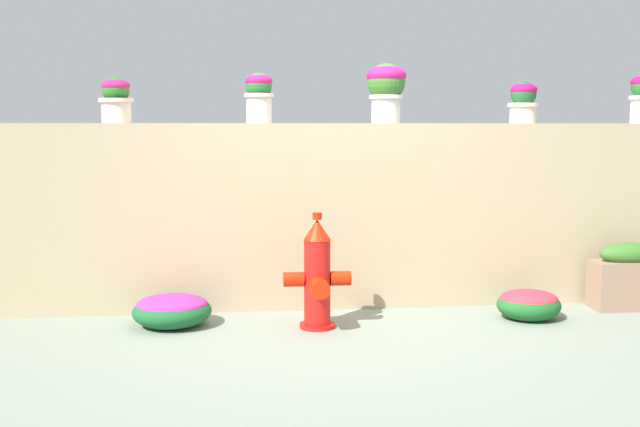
% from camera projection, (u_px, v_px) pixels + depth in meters
% --- Properties ---
extents(ground_plane, '(24.00, 24.00, 0.00)m').
position_uv_depth(ground_plane, '(336.00, 336.00, 5.22)').
color(ground_plane, gray).
extents(stone_wall, '(6.30, 0.36, 1.50)m').
position_uv_depth(stone_wall, '(321.00, 215.00, 6.06)').
color(stone_wall, tan).
rests_on(stone_wall, ground).
extents(potted_plant_1, '(0.27, 0.27, 0.36)m').
position_uv_depth(potted_plant_1, '(116.00, 98.00, 5.77)').
color(potted_plant_1, beige).
rests_on(potted_plant_1, stone_wall).
extents(potted_plant_2, '(0.24, 0.24, 0.40)m').
position_uv_depth(potted_plant_2, '(259.00, 94.00, 5.89)').
color(potted_plant_2, silver).
rests_on(potted_plant_2, stone_wall).
extents(potted_plant_3, '(0.33, 0.33, 0.49)m').
position_uv_depth(potted_plant_3, '(386.00, 86.00, 6.02)').
color(potted_plant_3, silver).
rests_on(potted_plant_3, stone_wall).
extents(potted_plant_4, '(0.26, 0.26, 0.34)m').
position_uv_depth(potted_plant_4, '(523.00, 100.00, 6.16)').
color(potted_plant_4, beige).
rests_on(potted_plant_4, stone_wall).
extents(fire_hydrant, '(0.50, 0.40, 0.86)m').
position_uv_depth(fire_hydrant, '(317.00, 277.00, 5.40)').
color(fire_hydrant, red).
rests_on(fire_hydrant, ground).
extents(flower_bush_left, '(0.49, 0.44, 0.23)m').
position_uv_depth(flower_bush_left, '(529.00, 303.00, 5.69)').
color(flower_bush_left, '#1C5F25').
rests_on(flower_bush_left, ground).
extents(flower_bush_right, '(0.59, 0.53, 0.25)m').
position_uv_depth(flower_bush_right, '(172.00, 309.00, 5.48)').
color(flower_bush_right, '#1A5A2B').
rests_on(flower_bush_right, ground).
extents(planter_box, '(0.62, 0.27, 0.54)m').
position_uv_depth(planter_box, '(630.00, 277.00, 5.99)').
color(planter_box, '#94725A').
rests_on(planter_box, ground).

